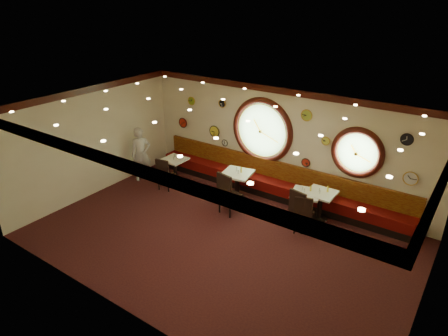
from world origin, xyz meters
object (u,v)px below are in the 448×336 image
condiment_b_salt (237,170)px  condiment_a_bottle (178,157)px  condiment_d_salt (319,190)px  table_c (305,203)px  condiment_a_pepper (173,158)px  condiment_c_pepper (304,191)px  table_a (175,167)px  condiment_a_salt (174,156)px  table_b (237,183)px  chair_c (303,212)px  condiment_c_salt (303,189)px  condiment_c_bottle (311,189)px  chair_a (164,172)px  condiment_d_bottle (328,189)px  waiter (141,154)px  condiment_b_bottle (241,170)px  chair_d (299,208)px  condiment_b_pepper (238,172)px  condiment_d_pepper (320,192)px  chair_b (227,191)px  table_d (320,202)px

condiment_b_salt → condiment_a_bottle: bearing=-178.4°
condiment_d_salt → table_c: bearing=-137.3°
condiment_a_pepper → condiment_c_pepper: (4.29, 0.22, 0.04)m
table_a → condiment_d_salt: bearing=5.3°
condiment_a_salt → condiment_d_salt: size_ratio=1.24×
table_b → chair_c: bearing=-12.6°
condiment_c_salt → condiment_c_bottle: size_ratio=0.67×
chair_a → condiment_d_bottle: bearing=3.3°
condiment_b_salt → waiter: bearing=-169.1°
waiter → condiment_d_salt: bearing=-47.6°
condiment_a_pepper → condiment_b_bottle: bearing=4.8°
condiment_d_salt → condiment_b_bottle: bearing=-172.1°
condiment_c_salt → chair_c: bearing=-63.2°
table_a → condiment_a_pepper: 0.34m
condiment_c_pepper → condiment_c_bottle: (0.09, 0.19, 0.02)m
table_a → table_b: (2.30, 0.06, 0.07)m
chair_d → condiment_b_pepper: bearing=-178.2°
condiment_d_pepper → condiment_a_pepper: bearing=-174.9°
chair_b → condiment_d_pepper: 2.42m
table_d → condiment_b_pepper: 2.38m
chair_a → condiment_a_bottle: (-0.03, 0.71, 0.26)m
chair_b → condiment_d_pepper: size_ratio=8.56×
condiment_c_pepper → table_b: bearing=-177.8°
table_a → condiment_b_salt: (2.24, 0.13, 0.45)m
condiment_d_salt → condiment_b_pepper: bearing=-169.5°
chair_d → condiment_c_salt: (-0.22, 0.63, 0.20)m
chair_b → condiment_c_pepper: bearing=37.2°
chair_b → condiment_c_bottle: 2.19m
table_c → condiment_b_salt: (-2.11, -0.06, 0.43)m
chair_b → chair_c: 2.09m
chair_a → condiment_b_pepper: size_ratio=6.15×
table_d → condiment_c_salt: 0.59m
chair_a → condiment_c_pepper: size_ratio=5.51×
condiment_b_salt → condiment_c_bottle: (2.17, 0.20, -0.06)m
table_c → condiment_b_bottle: (-1.96, -0.07, 0.46)m
table_d → condiment_b_salt: size_ratio=7.81×
table_c → chair_a: bearing=-168.8°
condiment_a_pepper → condiment_a_bottle: (0.08, 0.14, 0.03)m
condiment_d_salt → condiment_d_pepper: condiment_d_pepper is taller
condiment_a_salt → condiment_b_salt: bearing=0.8°
chair_a → condiment_a_salt: bearing=95.6°
table_d → condiment_a_salt: (-4.75, -0.32, 0.32)m
chair_d → waiter: (-5.40, -0.11, 0.22)m
table_b → condiment_b_pepper: 0.39m
condiment_a_salt → condiment_c_salt: bearing=2.1°
table_d → condiment_d_salt: size_ratio=9.34×
condiment_c_salt → condiment_d_salt: 0.43m
condiment_b_bottle → table_a: bearing=-177.0°
condiment_b_bottle → table_b: bearing=-146.1°
chair_a → condiment_b_pepper: bearing=5.5°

